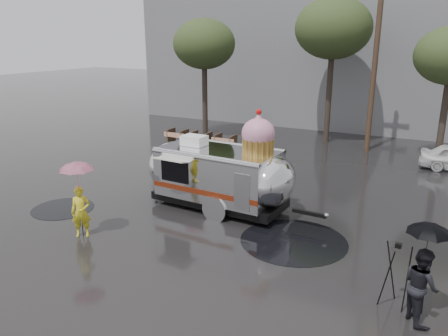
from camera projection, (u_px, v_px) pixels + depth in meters
The scene contains 13 objects.
ground at pixel (195, 245), 12.87m from camera, with size 120.00×120.00×0.00m, color black.
puddles at pixel (217, 211), 15.44m from camera, with size 10.89×7.38×0.01m.
grey_building at pixel (310, 29), 33.20m from camera, with size 22.00×12.00×13.00m, color slate.
utility_pole at pixel (375, 63), 22.38m from camera, with size 1.60×0.28×9.00m.
tree_left at pixel (204, 45), 25.43m from camera, with size 3.64×3.64×6.95m.
tree_mid at pixel (333, 29), 23.83m from camera, with size 4.20×4.20×8.03m.
barricade_row at pixel (201, 141), 23.64m from camera, with size 4.30×0.80×1.00m.
airstream_trailer at pixel (221, 173), 15.36m from camera, with size 6.97×2.76×3.76m.
person_left at pixel (81, 212), 13.28m from camera, with size 0.57×0.38×1.59m, color yellow.
umbrella_pink at pixel (77, 175), 12.94m from camera, with size 1.25×1.25×2.40m.
person_right at pixel (421, 285), 9.23m from camera, with size 0.81×0.45×1.70m, color black.
umbrella_black at pixel (428, 239), 8.92m from camera, with size 1.10×1.10×2.30m.
tripod at pixel (395, 269), 9.74m from camera, with size 0.60×0.64×1.56m.
Camera 1 is at (6.10, -9.98, 5.88)m, focal length 35.00 mm.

